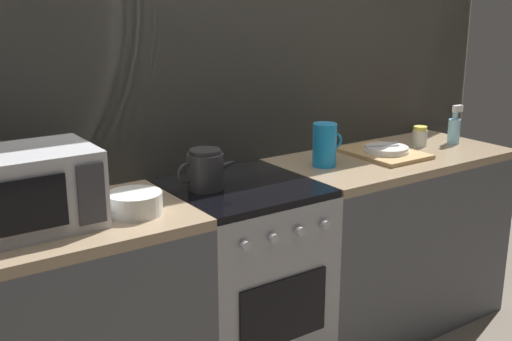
{
  "coord_description": "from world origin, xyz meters",
  "views": [
    {
      "loc": [
        -1.37,
        -2.1,
        1.67
      ],
      "look_at": [
        0.07,
        0.0,
        0.95
      ],
      "focal_mm": 44.12,
      "sensor_mm": 36.0,
      "label": 1
    }
  ],
  "objects_px": {
    "kettle": "(206,170)",
    "mixing_bowl": "(135,203)",
    "stove_unit": "(242,283)",
    "spray_bottle": "(454,129)",
    "microwave": "(26,190)",
    "pitcher": "(325,145)",
    "dish_pile": "(384,152)",
    "spice_jar": "(420,136)"
  },
  "relations": [
    {
      "from": "mixing_bowl",
      "to": "spice_jar",
      "type": "height_order",
      "value": "spice_jar"
    },
    {
      "from": "dish_pile",
      "to": "spray_bottle",
      "type": "xyz_separation_m",
      "value": [
        0.49,
        -0.02,
        0.06
      ]
    },
    {
      "from": "stove_unit",
      "to": "spray_bottle",
      "type": "bearing_deg",
      "value": -0.39
    },
    {
      "from": "mixing_bowl",
      "to": "spray_bottle",
      "type": "bearing_deg",
      "value": 2.13
    },
    {
      "from": "kettle",
      "to": "pitcher",
      "type": "bearing_deg",
      "value": -0.16
    },
    {
      "from": "pitcher",
      "to": "spray_bottle",
      "type": "bearing_deg",
      "value": -2.85
    },
    {
      "from": "spray_bottle",
      "to": "spice_jar",
      "type": "bearing_deg",
      "value": 162.86
    },
    {
      "from": "microwave",
      "to": "dish_pile",
      "type": "xyz_separation_m",
      "value": [
        1.72,
        0.02,
        -0.12
      ]
    },
    {
      "from": "stove_unit",
      "to": "spray_bottle",
      "type": "height_order",
      "value": "spray_bottle"
    },
    {
      "from": "microwave",
      "to": "kettle",
      "type": "bearing_deg",
      "value": 3.16
    },
    {
      "from": "mixing_bowl",
      "to": "spray_bottle",
      "type": "xyz_separation_m",
      "value": [
        1.85,
        0.07,
        0.04
      ]
    },
    {
      "from": "dish_pile",
      "to": "spray_bottle",
      "type": "distance_m",
      "value": 0.5
    },
    {
      "from": "mixing_bowl",
      "to": "spray_bottle",
      "type": "height_order",
      "value": "spray_bottle"
    },
    {
      "from": "kettle",
      "to": "mixing_bowl",
      "type": "relative_size",
      "value": 1.42
    },
    {
      "from": "stove_unit",
      "to": "microwave",
      "type": "bearing_deg",
      "value": -179.73
    },
    {
      "from": "mixing_bowl",
      "to": "spice_jar",
      "type": "distance_m",
      "value": 1.66
    },
    {
      "from": "mixing_bowl",
      "to": "dish_pile",
      "type": "xyz_separation_m",
      "value": [
        1.36,
        0.09,
        -0.02
      ]
    },
    {
      "from": "pitcher",
      "to": "spray_bottle",
      "type": "distance_m",
      "value": 0.86
    },
    {
      "from": "microwave",
      "to": "pitcher",
      "type": "distance_m",
      "value": 1.35
    },
    {
      "from": "microwave",
      "to": "spray_bottle",
      "type": "distance_m",
      "value": 2.21
    },
    {
      "from": "stove_unit",
      "to": "kettle",
      "type": "distance_m",
      "value": 0.55
    },
    {
      "from": "microwave",
      "to": "mixing_bowl",
      "type": "distance_m",
      "value": 0.38
    },
    {
      "from": "microwave",
      "to": "mixing_bowl",
      "type": "height_order",
      "value": "microwave"
    },
    {
      "from": "spice_jar",
      "to": "spray_bottle",
      "type": "distance_m",
      "value": 0.21
    },
    {
      "from": "pitcher",
      "to": "dish_pile",
      "type": "height_order",
      "value": "pitcher"
    },
    {
      "from": "stove_unit",
      "to": "mixing_bowl",
      "type": "height_order",
      "value": "mixing_bowl"
    },
    {
      "from": "spice_jar",
      "to": "dish_pile",
      "type": "bearing_deg",
      "value": -172.86
    },
    {
      "from": "microwave",
      "to": "kettle",
      "type": "height_order",
      "value": "microwave"
    },
    {
      "from": "dish_pile",
      "to": "spray_bottle",
      "type": "relative_size",
      "value": 1.97
    },
    {
      "from": "microwave",
      "to": "spray_bottle",
      "type": "bearing_deg",
      "value": -0.13
    },
    {
      "from": "kettle",
      "to": "stove_unit",
      "type": "bearing_deg",
      "value": -13.23
    },
    {
      "from": "stove_unit",
      "to": "kettle",
      "type": "xyz_separation_m",
      "value": [
        -0.15,
        0.04,
        0.53
      ]
    },
    {
      "from": "kettle",
      "to": "mixing_bowl",
      "type": "distance_m",
      "value": 0.38
    },
    {
      "from": "microwave",
      "to": "spray_bottle",
      "type": "xyz_separation_m",
      "value": [
        2.21,
        -0.01,
        -0.06
      ]
    },
    {
      "from": "pitcher",
      "to": "spice_jar",
      "type": "height_order",
      "value": "pitcher"
    },
    {
      "from": "mixing_bowl",
      "to": "dish_pile",
      "type": "distance_m",
      "value": 1.37
    },
    {
      "from": "mixing_bowl",
      "to": "kettle",
      "type": "bearing_deg",
      "value": 17.44
    },
    {
      "from": "dish_pile",
      "to": "spice_jar",
      "type": "relative_size",
      "value": 3.81
    },
    {
      "from": "spray_bottle",
      "to": "kettle",
      "type": "bearing_deg",
      "value": 178.29
    },
    {
      "from": "kettle",
      "to": "spray_bottle",
      "type": "xyz_separation_m",
      "value": [
        1.49,
        -0.04,
        -0.0
      ]
    },
    {
      "from": "kettle",
      "to": "pitcher",
      "type": "height_order",
      "value": "pitcher"
    },
    {
      "from": "kettle",
      "to": "dish_pile",
      "type": "xyz_separation_m",
      "value": [
        1.0,
        -0.02,
        -0.06
      ]
    }
  ]
}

